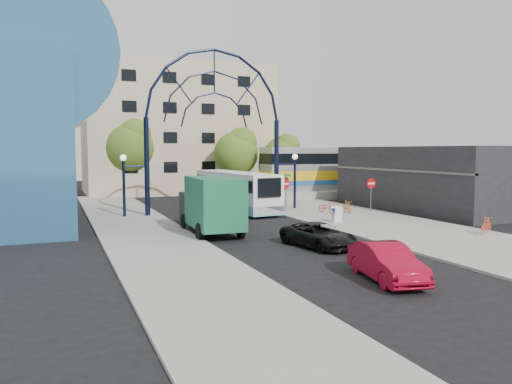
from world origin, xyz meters
name	(u,v)px	position (x,y,z in m)	size (l,w,h in m)	color
ground	(302,247)	(0.00, 0.00, 0.00)	(120.00, 120.00, 0.00)	black
sidewalk_east	(387,225)	(8.00, 4.00, 0.06)	(8.00, 56.00, 0.12)	gray
plaza_west	(146,235)	(-6.50, 6.00, 0.06)	(5.00, 50.00, 0.12)	gray
gateway_arch	(214,98)	(0.00, 14.00, 8.56)	(13.64, 0.44, 12.10)	black
stop_sign	(285,187)	(4.80, 12.00, 1.99)	(0.80, 0.07, 2.50)	slate
do_not_enter_sign	(371,187)	(11.00, 10.00, 1.98)	(0.76, 0.07, 2.48)	slate
street_name_sign	(286,184)	(5.20, 12.60, 2.13)	(0.70, 0.70, 2.80)	slate
sandwich_board	(337,213)	(5.60, 5.98, 0.74)	(0.55, 0.61, 0.99)	white
commercial_block_east	(424,178)	(16.00, 10.00, 2.50)	(6.00, 16.00, 5.00)	black
apartment_block	(176,130)	(2.00, 34.97, 7.00)	(20.00, 12.10, 14.00)	tan
train_platform	(375,192)	(20.00, 22.00, 0.40)	(32.00, 5.00, 0.80)	gray
train_car	(376,168)	(20.00, 22.00, 2.90)	(25.10, 3.05, 4.20)	#B7B7BC
tree_north_a	(237,151)	(6.12, 25.93, 4.61)	(4.48, 4.48, 7.00)	#382314
tree_north_b	(130,145)	(-3.88, 29.93, 5.27)	(5.12, 5.12, 8.00)	#382314
tree_north_c	(283,154)	(12.12, 27.93, 4.28)	(4.16, 4.16, 6.50)	#382314
city_bus	(236,190)	(2.07, 15.24, 1.57)	(3.39, 11.12, 3.01)	white
green_truck	(210,205)	(-2.94, 5.53, 1.62)	(2.67, 6.50, 3.24)	black
black_suv	(318,235)	(0.75, -0.29, 0.60)	(1.98, 4.30, 1.19)	black
red_sedan	(386,262)	(-0.03, -6.67, 0.68)	(1.43, 4.10, 1.35)	maroon
bike_near_a	(327,207)	(7.33, 10.22, 0.57)	(0.60, 1.73, 0.91)	#FE3F32
bike_near_b	(347,207)	(8.81, 9.83, 0.57)	(0.42, 1.50, 0.90)	orange
bike_far_b	(486,225)	(10.95, -0.89, 0.58)	(0.43, 1.54, 0.93)	#CD4F29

